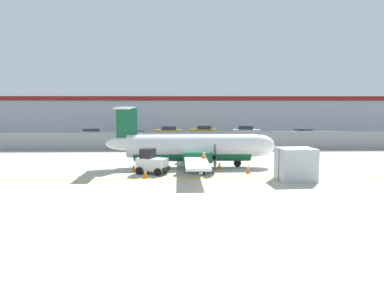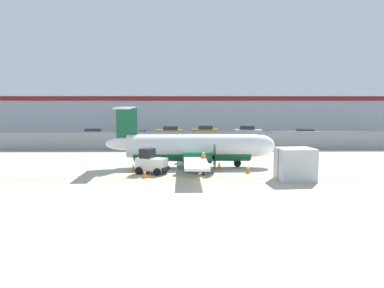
{
  "view_description": "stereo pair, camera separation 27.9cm",
  "coord_description": "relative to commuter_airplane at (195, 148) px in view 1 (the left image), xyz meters",
  "views": [
    {
      "loc": [
        -1.59,
        -23.58,
        5.23
      ],
      "look_at": [
        -0.8,
        7.81,
        1.8
      ],
      "focal_mm": 35.0,
      "sensor_mm": 36.0,
      "label": 1
    },
    {
      "loc": [
        -1.31,
        -23.58,
        5.23
      ],
      "look_at": [
        -0.8,
        7.81,
        1.8
      ],
      "focal_mm": 35.0,
      "sensor_mm": 36.0,
      "label": 2
    }
  ],
  "objects": [
    {
      "name": "traffic_cone_near_left",
      "position": [
        -3.65,
        -4.5,
        -1.29
      ],
      "size": [
        0.36,
        0.36,
        0.64
      ],
      "color": "orange",
      "rests_on": "ground"
    },
    {
      "name": "commuter_airplane",
      "position": [
        0.0,
        0.0,
        0.0
      ],
      "size": [
        13.86,
        16.02,
        4.92
      ],
      "rotation": [
        0.0,
        0.0,
        0.01
      ],
      "color": "white",
      "rests_on": "ground"
    },
    {
      "name": "ground_crew_worker",
      "position": [
        0.51,
        -3.51,
        -0.65
      ],
      "size": [
        0.38,
        0.55,
        1.7
      ],
      "rotation": [
        0.0,
        0.0,
        0.12
      ],
      "color": "#191E4C",
      "rests_on": "ground"
    },
    {
      "name": "parked_car_0",
      "position": [
        -14.02,
        22.58,
        -0.71
      ],
      "size": [
        4.39,
        2.44,
        1.58
      ],
      "rotation": [
        0.0,
        0.0,
        3.28
      ],
      "color": "navy",
      "rests_on": "parking_lot_strip"
    },
    {
      "name": "traffic_cone_near_right",
      "position": [
        3.91,
        -2.8,
        -1.29
      ],
      "size": [
        0.36,
        0.36,
        0.64
      ],
      "color": "orange",
      "rests_on": "ground"
    },
    {
      "name": "cargo_container",
      "position": [
        6.68,
        -5.43,
        -0.5
      ],
      "size": [
        2.57,
        2.2,
        2.2
      ],
      "rotation": [
        0.0,
        0.0,
        0.09
      ],
      "color": "#B7BCC1",
      "rests_on": "ground"
    },
    {
      "name": "traffic_cone_far_right",
      "position": [
        -4.8,
        -1.98,
        -1.29
      ],
      "size": [
        0.36,
        0.36,
        0.64
      ],
      "color": "orange",
      "rests_on": "ground"
    },
    {
      "name": "parked_car_5",
      "position": [
        15.75,
        20.68,
        -0.71
      ],
      "size": [
        4.36,
        2.35,
        1.58
      ],
      "rotation": [
        0.0,
        0.0,
        -0.11
      ],
      "color": "black",
      "rests_on": "parking_lot_strip"
    },
    {
      "name": "parked_car_2",
      "position": [
        -3.25,
        27.58,
        -0.71
      ],
      "size": [
        4.2,
        2.0,
        1.58
      ],
      "rotation": [
        0.0,
        0.0,
        3.14
      ],
      "color": "#B28C19",
      "rests_on": "parking_lot_strip"
    },
    {
      "name": "parking_lot_strip",
      "position": [
        0.55,
        22.69,
        -1.54
      ],
      "size": [
        98.0,
        17.0,
        0.12
      ],
      "color": "#38383A",
      "rests_on": "ground"
    },
    {
      "name": "background_building",
      "position": [
        0.55,
        41.17,
        1.66
      ],
      "size": [
        91.0,
        8.1,
        6.5
      ],
      "color": "#A8B2BC",
      "rests_on": "ground"
    },
    {
      "name": "ground_plane",
      "position": [
        0.55,
        -4.81,
        -1.6
      ],
      "size": [
        140.0,
        140.0,
        0.01
      ],
      "color": "#B2AD99"
    },
    {
      "name": "parked_car_3",
      "position": [
        2.28,
        28.85,
        -0.71
      ],
      "size": [
        4.3,
        2.22,
        1.58
      ],
      "rotation": [
        0.0,
        0.0,
        3.08
      ],
      "color": "#B28C19",
      "rests_on": "parking_lot_strip"
    },
    {
      "name": "baggage_tug",
      "position": [
        -3.36,
        -2.89,
        -0.75
      ],
      "size": [
        2.57,
        2.06,
        1.88
      ],
      "rotation": [
        0.0,
        0.0,
        -0.39
      ],
      "color": "silver",
      "rests_on": "ground"
    },
    {
      "name": "parked_car_1",
      "position": [
        -7.18,
        19.13,
        -0.71
      ],
      "size": [
        4.38,
        2.41,
        1.58
      ],
      "rotation": [
        0.0,
        0.0,
        -0.13
      ],
      "color": "navy",
      "rests_on": "parking_lot_strip"
    },
    {
      "name": "traffic_cone_far_left",
      "position": [
        1.87,
        -1.25,
        -1.29
      ],
      "size": [
        0.36,
        0.36,
        0.64
      ],
      "color": "orange",
      "rests_on": "ground"
    },
    {
      "name": "parked_car_4",
      "position": [
        8.97,
        27.96,
        -0.71
      ],
      "size": [
        4.38,
        2.42,
        1.58
      ],
      "rotation": [
        0.0,
        0.0,
        -0.13
      ],
      "color": "silver",
      "rests_on": "parking_lot_strip"
    },
    {
      "name": "perimeter_fence",
      "position": [
        0.55,
        11.19,
        -0.49
      ],
      "size": [
        98.0,
        0.1,
        2.1
      ],
      "color": "gray",
      "rests_on": "ground"
    }
  ]
}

